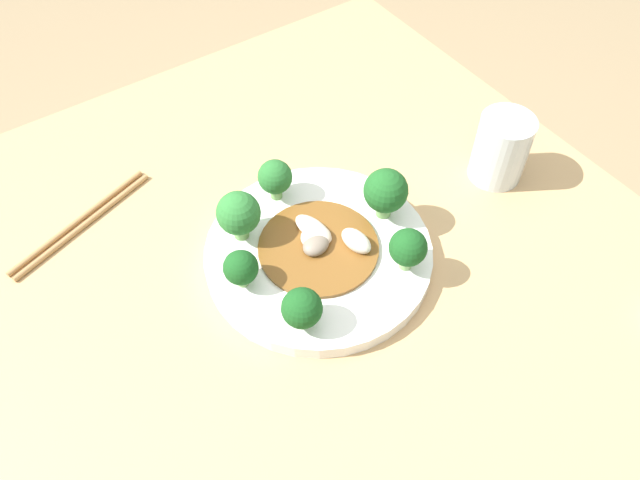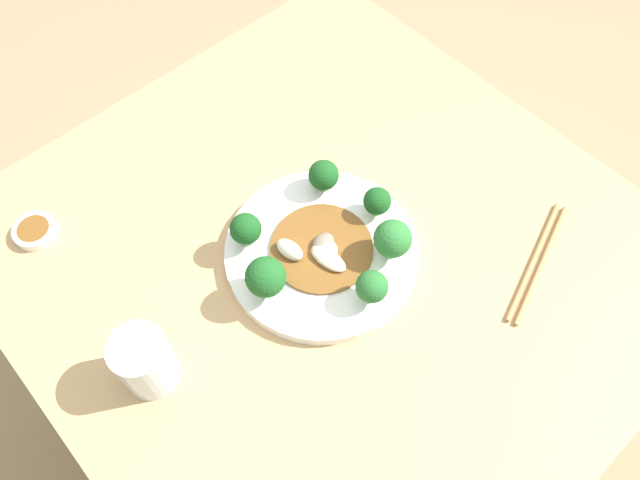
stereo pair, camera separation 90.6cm
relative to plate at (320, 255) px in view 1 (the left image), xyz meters
name	(u,v)px [view 1 (the left image)]	position (x,y,z in m)	size (l,w,h in m)	color
ground_plane	(314,465)	(0.00, 0.01, -0.74)	(8.00, 8.00, 0.00)	#9E8460
table	(312,392)	(0.00, 0.01, -0.37)	(0.89, 0.85, 0.73)	tan
plate	(320,255)	(0.00, 0.00, 0.00)	(0.28, 0.28, 0.02)	white
broccoli_east	(275,178)	(0.10, 0.00, 0.04)	(0.04, 0.04, 0.06)	#70A356
broccoli_southwest	(408,248)	(-0.08, -0.07, 0.04)	(0.04, 0.04, 0.06)	#89B76B
broccoli_north	(241,268)	(0.01, 0.10, 0.04)	(0.04, 0.04, 0.05)	#89B76B
broccoli_south	(383,189)	(0.01, -0.10, 0.05)	(0.05, 0.05, 0.07)	#70A356
broccoli_northeast	(239,214)	(0.07, 0.07, 0.05)	(0.05, 0.05, 0.07)	#70A356
broccoli_northwest	(302,309)	(-0.07, 0.07, 0.04)	(0.05, 0.05, 0.05)	#7AAD5B
stirfry_center	(323,244)	(0.00, -0.01, 0.02)	(0.15, 0.15, 0.02)	brown
drinking_glass	(501,148)	(-0.01, -0.28, 0.04)	(0.07, 0.07, 0.09)	silver
chopsticks	(82,222)	(0.22, 0.22, -0.01)	(0.09, 0.21, 0.01)	#AD7F4C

